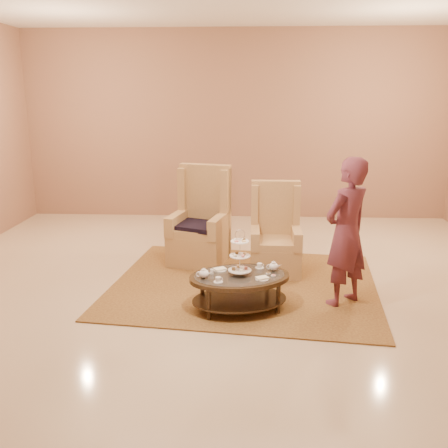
# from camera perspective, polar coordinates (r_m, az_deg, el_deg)

# --- Properties ---
(ground) EXTENTS (8.00, 8.00, 0.00)m
(ground) POSITION_cam_1_polar(r_m,az_deg,el_deg) (6.02, 0.33, -8.22)
(ground) COLOR beige
(ground) RESTS_ON ground
(ceiling) EXTENTS (8.00, 8.00, 0.02)m
(ceiling) POSITION_cam_1_polar(r_m,az_deg,el_deg) (6.02, 0.33, -8.22)
(ceiling) COLOR silver
(ceiling) RESTS_ON ground
(wall_back) EXTENTS (8.00, 0.04, 3.50)m
(wall_back) POSITION_cam_1_polar(r_m,az_deg,el_deg) (9.55, 1.43, 11.17)
(wall_back) COLOR #986B52
(wall_back) RESTS_ON ground
(rug) EXTENTS (3.54, 3.07, 0.02)m
(rug) POSITION_cam_1_polar(r_m,az_deg,el_deg) (6.35, 2.32, -6.88)
(rug) COLOR olive
(rug) RESTS_ON ground
(tea_table) EXTENTS (1.28, 1.03, 0.93)m
(tea_table) POSITION_cam_1_polar(r_m,az_deg,el_deg) (5.53, 1.79, -6.57)
(tea_table) COLOR black
(tea_table) RESTS_ON ground
(armchair_left) EXTENTS (0.89, 0.91, 1.37)m
(armchair_left) POSITION_cam_1_polar(r_m,az_deg,el_deg) (7.09, -2.65, -0.68)
(armchair_left) COLOR tan
(armchair_left) RESTS_ON ground
(armchair_right) EXTENTS (0.66, 0.68, 1.21)m
(armchair_right) POSITION_cam_1_polar(r_m,az_deg,el_deg) (6.73, 5.85, -2.09)
(armchair_right) COLOR tan
(armchair_right) RESTS_ON ground
(person) EXTENTS (0.73, 0.71, 1.69)m
(person) POSITION_cam_1_polar(r_m,az_deg,el_deg) (5.70, 13.80, -0.98)
(person) COLOR brown
(person) RESTS_ON ground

